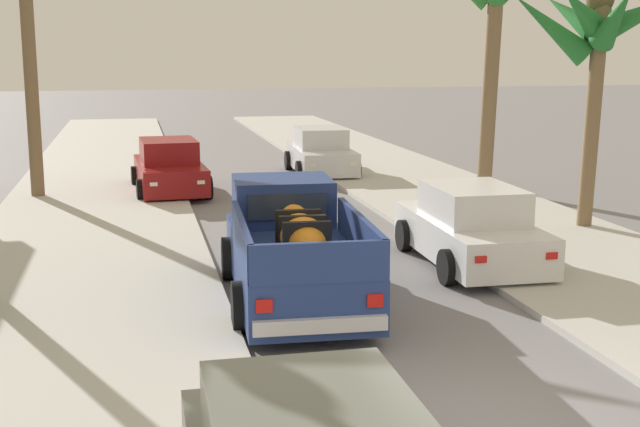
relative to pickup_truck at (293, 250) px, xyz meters
The scene contains 9 objects.
sidewalk_left 7.55m from the pickup_truck, 117.92° to the left, with size 4.81×60.00×0.12m, color beige.
sidewalk_right 8.86m from the pickup_truck, 48.77° to the left, with size 4.81×60.00×0.12m, color beige.
curb_left 7.14m from the pickup_truck, 110.74° to the left, with size 0.16×60.00×0.10m, color silver.
curb_right 8.23m from the pickup_truck, 54.05° to the left, with size 0.16×60.00×0.10m, color silver.
pickup_truck is the anchor object (origin of this frame).
car_left_near 11.06m from the pickup_truck, 97.85° to the left, with size 2.19×4.33×1.54m.
car_right_near 14.04m from the pickup_truck, 75.44° to the left, with size 2.17×4.32×1.54m.
car_right_mid 3.99m from the pickup_truck, 21.04° to the left, with size 2.10×4.29×1.54m.
palm_tree_right_mid 9.08m from the pickup_truck, 25.77° to the left, with size 3.85×3.44×5.48m.
Camera 1 is at (-3.65, -7.80, 4.06)m, focal length 47.02 mm.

